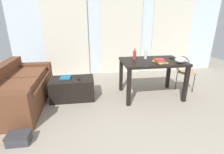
% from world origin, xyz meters
% --- Properties ---
extents(ground_plane, '(8.72, 8.72, 0.00)m').
position_xyz_m(ground_plane, '(0.00, 1.42, 0.00)').
color(ground_plane, gray).
extents(wall_back, '(6.07, 0.10, 2.48)m').
position_xyz_m(wall_back, '(0.00, 3.63, 1.24)').
color(wall_back, silver).
rests_on(wall_back, ground).
extents(curtains, '(4.32, 0.03, 2.26)m').
position_xyz_m(curtains, '(0.00, 3.55, 1.13)').
color(curtains, beige).
rests_on(curtains, ground).
extents(couch, '(0.89, 1.89, 0.76)m').
position_xyz_m(couch, '(-2.32, 1.85, 0.31)').
color(couch, brown).
rests_on(couch, ground).
extents(coffee_table, '(0.86, 0.52, 0.43)m').
position_xyz_m(coffee_table, '(-1.33, 1.96, 0.22)').
color(coffee_table, black).
rests_on(coffee_table, ground).
extents(craft_table, '(1.25, 0.83, 0.78)m').
position_xyz_m(craft_table, '(0.31, 1.85, 0.67)').
color(craft_table, black).
rests_on(craft_table, ground).
extents(wire_chair, '(0.37, 0.39, 0.82)m').
position_xyz_m(wire_chair, '(1.11, 1.93, 0.52)').
color(wire_chair, '#B7844C').
rests_on(wire_chair, ground).
extents(bottle_near, '(0.07, 0.07, 0.22)m').
position_xyz_m(bottle_near, '(-0.03, 1.98, 0.87)').
color(bottle_near, '#99332D').
rests_on(bottle_near, craft_table).
extents(bottle_far, '(0.06, 0.06, 0.25)m').
position_xyz_m(bottle_far, '(0.22, 2.01, 0.88)').
color(bottle_far, beige).
rests_on(bottle_far, craft_table).
extents(bowl, '(0.20, 0.20, 0.11)m').
position_xyz_m(bowl, '(0.76, 1.59, 0.84)').
color(bowl, beige).
rests_on(bowl, craft_table).
extents(book_stack, '(0.25, 0.31, 0.06)m').
position_xyz_m(book_stack, '(0.39, 1.68, 0.81)').
color(book_stack, gold).
rests_on(book_stack, craft_table).
extents(tv_remote_on_table, '(0.13, 0.19, 0.02)m').
position_xyz_m(tv_remote_on_table, '(0.79, 1.90, 0.79)').
color(tv_remote_on_table, black).
rests_on(tv_remote_on_table, craft_table).
extents(tv_remote_primary, '(0.06, 0.19, 0.02)m').
position_xyz_m(tv_remote_primary, '(-1.19, 1.94, 0.44)').
color(tv_remote_primary, black).
rests_on(tv_remote_primary, coffee_table).
extents(magazine, '(0.22, 0.28, 0.03)m').
position_xyz_m(magazine, '(-1.46, 2.03, 0.45)').
color(magazine, '#1E668C').
rests_on(magazine, coffee_table).
extents(shoebox, '(0.29, 0.21, 0.15)m').
position_xyz_m(shoebox, '(-1.96, 0.70, 0.07)').
color(shoebox, '#38383D').
rests_on(shoebox, ground).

